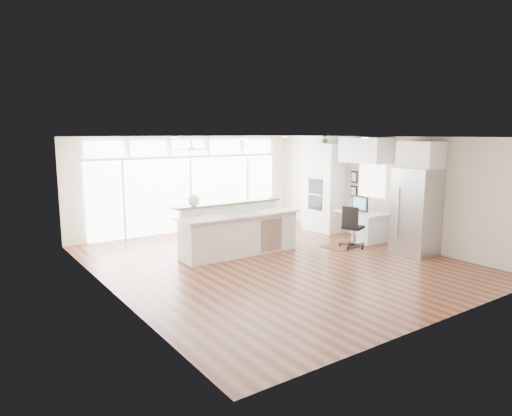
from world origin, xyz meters
TOP-DOWN VIEW (x-y plane):
  - floor at (0.00, 0.00)m, footprint 7.00×8.00m
  - ceiling at (0.00, 0.00)m, footprint 7.00×8.00m
  - wall_back at (0.00, 4.00)m, footprint 7.00×0.04m
  - wall_front at (0.00, -4.00)m, footprint 7.00×0.04m
  - wall_left at (-3.50, 0.00)m, footprint 0.04×8.00m
  - wall_right at (3.50, 0.00)m, footprint 0.04×8.00m
  - glass_wall at (0.00, 3.94)m, footprint 5.80×0.06m
  - transom_row at (0.00, 3.94)m, footprint 5.90×0.06m
  - desk_window at (3.46, 0.30)m, footprint 0.04×0.85m
  - ceiling_fan at (-0.50, 2.80)m, footprint 1.16×1.16m
  - recessed_lights at (0.00, 0.20)m, footprint 3.40×3.00m
  - oven_cabinet at (3.17, 1.80)m, footprint 0.64×1.20m
  - desk_nook at (3.13, 0.30)m, footprint 0.72×1.30m
  - upper_cabinets at (3.17, 0.30)m, footprint 0.64×1.30m
  - refrigerator at (3.11, -1.35)m, footprint 0.76×0.90m
  - fridge_cabinet at (3.17, -1.35)m, footprint 0.64×0.90m
  - framed_photos at (3.46, 0.92)m, footprint 0.06×0.22m
  - kitchen_island at (-0.25, 0.96)m, footprint 2.93×1.11m
  - rug at (2.23, 0.12)m, footprint 0.95×0.72m
  - office_chair at (2.36, -0.12)m, footprint 0.68×0.66m
  - fishbowl at (-1.20, 1.36)m, footprint 0.29×0.29m
  - monitor at (3.05, 0.30)m, footprint 0.11×0.53m
  - keyboard at (2.88, 0.30)m, footprint 0.14×0.35m
  - potted_plant at (3.17, 1.80)m, footprint 0.27×0.29m

SIDE VIEW (x-z plane):
  - floor at x=0.00m, z-range -0.02..0.00m
  - rug at x=2.23m, z-range 0.00..0.01m
  - desk_nook at x=3.13m, z-range 0.00..0.76m
  - office_chair at x=2.36m, z-range 0.00..1.03m
  - kitchen_island at x=-0.25m, z-range 0.00..1.16m
  - keyboard at x=2.88m, z-range 0.76..0.78m
  - monitor at x=3.05m, z-range 0.76..1.20m
  - refrigerator at x=3.11m, z-range 0.00..2.00m
  - glass_wall at x=0.00m, z-range 0.01..2.09m
  - oven_cabinet at x=3.17m, z-range 0.00..2.50m
  - fishbowl at x=-1.20m, z-range 1.16..1.43m
  - wall_back at x=0.00m, z-range 0.00..2.70m
  - wall_front at x=0.00m, z-range 0.00..2.70m
  - wall_left at x=-3.50m, z-range 0.00..2.70m
  - wall_right at x=3.50m, z-range 0.00..2.70m
  - framed_photos at x=3.46m, z-range 1.00..1.80m
  - desk_window at x=3.46m, z-range 1.12..1.98m
  - fridge_cabinet at x=3.17m, z-range 2.00..2.60m
  - upper_cabinets at x=3.17m, z-range 2.03..2.67m
  - transom_row at x=0.00m, z-range 2.18..2.58m
  - ceiling_fan at x=-0.50m, z-range 2.32..2.64m
  - potted_plant at x=3.17m, z-range 2.50..2.71m
  - recessed_lights at x=0.00m, z-range 2.67..2.69m
  - ceiling at x=0.00m, z-range 2.69..2.71m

